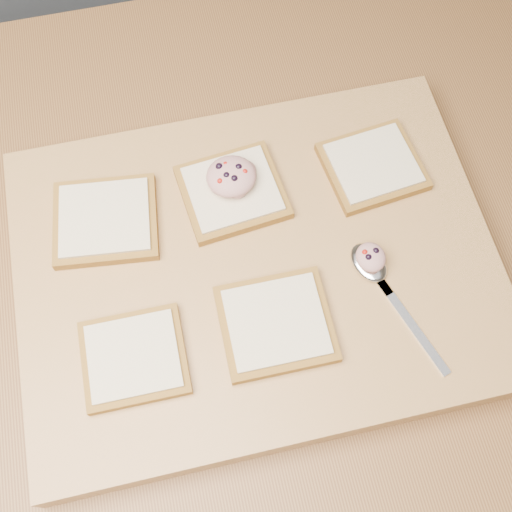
# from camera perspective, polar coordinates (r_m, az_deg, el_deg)

# --- Properties ---
(ground) EXTENTS (4.00, 4.00, 0.00)m
(ground) POSITION_cam_1_polar(r_m,az_deg,el_deg) (1.66, -0.83, -11.38)
(ground) COLOR #515459
(ground) RESTS_ON ground
(island_counter) EXTENTS (2.00, 0.80, 0.90)m
(island_counter) POSITION_cam_1_polar(r_m,az_deg,el_deg) (1.22, -1.12, -6.73)
(island_counter) COLOR slate
(island_counter) RESTS_ON ground
(cutting_board) EXTENTS (0.55, 0.42, 0.04)m
(cutting_board) POSITION_cam_1_polar(r_m,az_deg,el_deg) (0.75, -0.00, -0.99)
(cutting_board) COLOR tan
(cutting_board) RESTS_ON island_counter
(bread_far_left) EXTENTS (0.13, 0.12, 0.02)m
(bread_far_left) POSITION_cam_1_polar(r_m,az_deg,el_deg) (0.77, -13.24, 3.12)
(bread_far_left) COLOR brown
(bread_far_left) RESTS_ON cutting_board
(bread_far_center) EXTENTS (0.13, 0.12, 0.02)m
(bread_far_center) POSITION_cam_1_polar(r_m,az_deg,el_deg) (0.77, -2.11, 5.74)
(bread_far_center) COLOR brown
(bread_far_center) RESTS_ON cutting_board
(bread_far_right) EXTENTS (0.12, 0.11, 0.02)m
(bread_far_right) POSITION_cam_1_polar(r_m,az_deg,el_deg) (0.80, 10.33, 7.88)
(bread_far_right) COLOR brown
(bread_far_right) RESTS_ON cutting_board
(bread_near_left) EXTENTS (0.11, 0.10, 0.02)m
(bread_near_left) POSITION_cam_1_polar(r_m,az_deg,el_deg) (0.70, -10.80, -8.85)
(bread_near_left) COLOR brown
(bread_near_left) RESTS_ON cutting_board
(bread_near_center) EXTENTS (0.12, 0.11, 0.02)m
(bread_near_center) POSITION_cam_1_polar(r_m,az_deg,el_deg) (0.70, 1.78, -6.03)
(bread_near_center) COLOR brown
(bread_near_center) RESTS_ON cutting_board
(tuna_salad_dollop) EXTENTS (0.06, 0.06, 0.03)m
(tuna_salad_dollop) POSITION_cam_1_polar(r_m,az_deg,el_deg) (0.75, -2.22, 7.10)
(tuna_salad_dollop) COLOR tan
(tuna_salad_dollop) RESTS_ON bread_far_center
(spoon) EXTENTS (0.07, 0.17, 0.01)m
(spoon) POSITION_cam_1_polar(r_m,az_deg,el_deg) (0.74, 10.52, -1.39)
(spoon) COLOR silver
(spoon) RESTS_ON cutting_board
(spoon_salad) EXTENTS (0.03, 0.04, 0.02)m
(spoon_salad) POSITION_cam_1_polar(r_m,az_deg,el_deg) (0.72, 10.16, -0.09)
(spoon_salad) COLOR tan
(spoon_salad) RESTS_ON spoon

